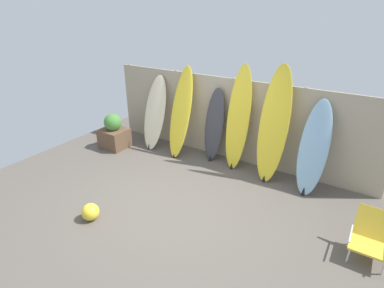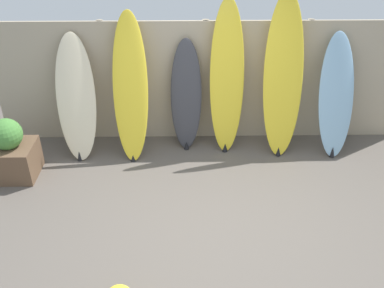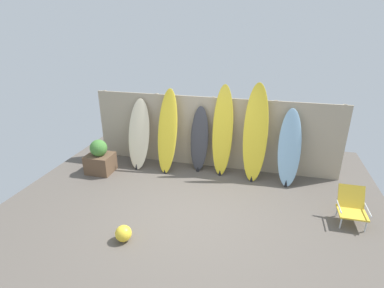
{
  "view_description": "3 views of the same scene",
  "coord_description": "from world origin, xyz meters",
  "views": [
    {
      "loc": [
        2.57,
        -3.59,
        3.15
      ],
      "look_at": [
        -0.14,
        0.65,
        0.82
      ],
      "focal_mm": 28.0,
      "sensor_mm": 36.0,
      "label": 1
    },
    {
      "loc": [
        -0.27,
        -3.76,
        3.42
      ],
      "look_at": [
        -0.21,
        0.53,
        0.75
      ],
      "focal_mm": 40.0,
      "sensor_mm": 36.0,
      "label": 2
    },
    {
      "loc": [
        1.23,
        -4.87,
        3.44
      ],
      "look_at": [
        -0.19,
        0.7,
        1.1
      ],
      "focal_mm": 28.0,
      "sensor_mm": 36.0,
      "label": 3
    }
  ],
  "objects": [
    {
      "name": "beach_chair",
      "position": [
        2.92,
        0.37,
        0.32
      ],
      "size": [
        0.5,
        0.58,
        0.63
      ],
      "rotation": [
        0.0,
        0.0,
        0.05
      ],
      "color": "silver",
      "rests_on": "ground"
    },
    {
      "name": "surfboard_charcoal_2",
      "position": [
        -0.27,
        1.76,
        0.79
      ],
      "size": [
        0.45,
        0.39,
        1.61
      ],
      "color": "#38383D",
      "rests_on": "ground"
    },
    {
      "name": "planter_box",
      "position": [
        -2.59,
        1.0,
        0.35
      ],
      "size": [
        0.61,
        0.56,
        0.84
      ],
      "color": "brown",
      "rests_on": "ground"
    },
    {
      "name": "surfboard_yellow_1",
      "position": [
        -1.03,
        1.6,
        0.99
      ],
      "size": [
        0.49,
        0.71,
        1.99
      ],
      "color": "yellow",
      "rests_on": "ground"
    },
    {
      "name": "fence_back",
      "position": [
        -0.0,
        2.01,
        0.9
      ],
      "size": [
        6.08,
        0.11,
        1.8
      ],
      "color": "tan",
      "rests_on": "ground"
    },
    {
      "name": "ground",
      "position": [
        0.0,
        0.0,
        0.0
      ],
      "size": [
        7.68,
        7.68,
        0.0
      ],
      "primitive_type": "plane",
      "color": "#5B544C"
    },
    {
      "name": "surfboard_cream_0",
      "position": [
        -1.8,
        1.62,
        0.83
      ],
      "size": [
        0.6,
        0.73,
        1.69
      ],
      "color": "beige",
      "rests_on": "ground"
    },
    {
      "name": "surfboard_skyblue_5",
      "position": [
        1.82,
        1.62,
        0.83
      ],
      "size": [
        0.53,
        0.64,
        1.69
      ],
      "color": "#8CB7D6",
      "rests_on": "ground"
    },
    {
      "name": "beach_ball",
      "position": [
        -0.9,
        -1.18,
        0.14
      ],
      "size": [
        0.28,
        0.28,
        0.28
      ],
      "primitive_type": "sphere",
      "color": "yellow",
      "rests_on": "ground"
    },
    {
      "name": "surfboard_yellow_4",
      "position": [
        1.05,
        1.64,
        1.1
      ],
      "size": [
        0.57,
        0.57,
        2.23
      ],
      "color": "yellow",
      "rests_on": "ground"
    },
    {
      "name": "surfboard_yellow_3",
      "position": [
        0.29,
        1.72,
        1.06
      ],
      "size": [
        0.49,
        0.46,
        2.15
      ],
      "color": "yellow",
      "rests_on": "ground"
    }
  ]
}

